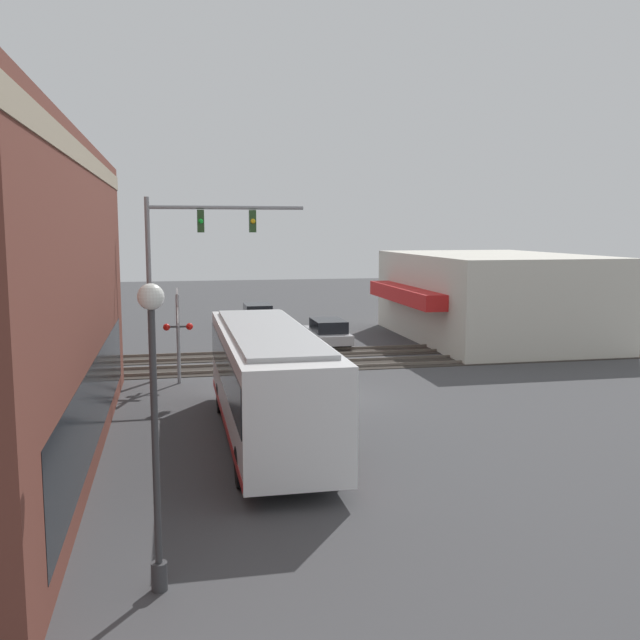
% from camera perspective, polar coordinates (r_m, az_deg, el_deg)
% --- Properties ---
extents(ground_plane, '(120.00, 120.00, 0.00)m').
position_cam_1_polar(ground_plane, '(26.31, 0.57, -6.26)').
color(ground_plane, '#424244').
extents(shop_building, '(13.98, 10.11, 4.76)m').
position_cam_1_polar(shop_building, '(40.93, 13.42, 1.83)').
color(shop_building, beige).
rests_on(shop_building, ground).
extents(city_bus, '(11.14, 2.59, 3.32)m').
position_cam_1_polar(city_bus, '(20.97, -4.21, -4.69)').
color(city_bus, white).
rests_on(city_bus, ground).
extents(traffic_signal_gantry, '(0.42, 6.36, 7.42)m').
position_cam_1_polar(traffic_signal_gantry, '(29.18, -10.38, 5.47)').
color(traffic_signal_gantry, gray).
rests_on(traffic_signal_gantry, ground).
extents(crossing_signal, '(1.41, 1.18, 3.81)m').
position_cam_1_polar(crossing_signal, '(28.89, -11.29, -0.54)').
color(crossing_signal, gray).
rests_on(crossing_signal, ground).
extents(streetlamp, '(0.44, 0.44, 5.31)m').
position_cam_1_polar(streetlamp, '(12.30, -13.11, -7.17)').
color(streetlamp, '#38383A').
rests_on(streetlamp, ground).
extents(rail_track_near, '(2.60, 60.00, 0.15)m').
position_cam_1_polar(rail_track_near, '(32.06, -1.72, -3.73)').
color(rail_track_near, '#332D28').
rests_on(rail_track_near, ground).
extents(rail_track_far, '(2.60, 60.00, 0.15)m').
position_cam_1_polar(rail_track_far, '(35.16, -2.63, -2.74)').
color(rail_track_far, '#332D28').
rests_on(rail_track_far, ground).
extents(parked_car_silver, '(4.50, 1.82, 1.37)m').
position_cam_1_polar(parked_car_silver, '(38.01, 0.63, -1.03)').
color(parked_car_silver, '#B7B7BC').
rests_on(parked_car_silver, ground).
extents(parked_car_black, '(4.41, 1.82, 1.40)m').
position_cam_1_polar(parked_car_black, '(45.60, -5.03, 0.37)').
color(parked_car_black, black).
rests_on(parked_car_black, ground).
extents(pedestrian_near_bus, '(0.34, 0.34, 1.86)m').
position_cam_1_polar(pedestrian_near_bus, '(19.81, 2.56, -7.98)').
color(pedestrian_near_bus, '#473828').
rests_on(pedestrian_near_bus, ground).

